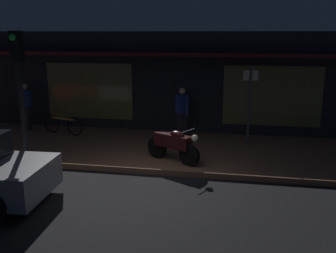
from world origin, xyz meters
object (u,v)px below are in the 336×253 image
Objects in this scene: motorcycle at (174,144)px; sign_post at (249,101)px; traffic_light_pole at (19,79)px; person_bystander at (182,112)px; bicycle_parked at (63,124)px; person_photographer at (26,106)px.

sign_post is at bearing 46.61° from motorcycle.
person_bystander is at bearing 49.79° from traffic_light_pole.
bicycle_parked is 0.45× the size of traffic_light_pole.
person_bystander is (5.60, 0.03, 0.00)m from person_photographer.
person_photographer is (-1.53, 0.31, 0.52)m from bicycle_parked.
traffic_light_pole is (2.27, -3.91, 1.45)m from person_photographer.
motorcycle is at bearing -133.39° from sign_post.
person_bystander is 5.36m from traffic_light_pole.
person_photographer reaches higher than motorcycle.
bicycle_parked is 0.97× the size of person_bystander.
person_photographer is 0.46× the size of traffic_light_pole.
sign_post reaches higher than bicycle_parked.
motorcycle is 0.65× the size of sign_post.
person_bystander reaches higher than motorcycle.
bicycle_parked is 0.67× the size of sign_post.
motorcycle is at bearing 22.33° from traffic_light_pole.
sign_post reaches higher than person_photographer.
person_photographer is 4.75m from traffic_light_pole.
bicycle_parked is 0.97× the size of person_photographer.
motorcycle is 0.43× the size of traffic_light_pole.
person_photographer is at bearing 156.66° from motorcycle.
sign_post is (2.14, -0.40, 0.48)m from person_bystander.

